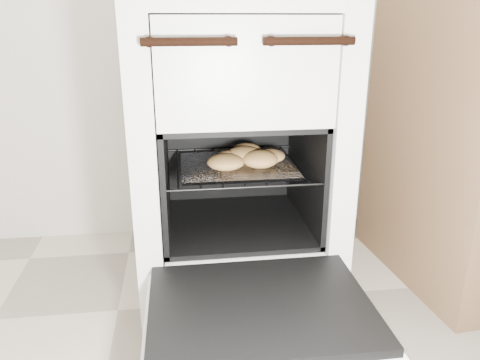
% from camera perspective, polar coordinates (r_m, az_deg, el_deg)
% --- Properties ---
extents(stove, '(0.55, 0.61, 0.84)m').
position_cam_1_polar(stove, '(1.38, -0.75, 3.63)').
color(stove, white).
rests_on(stove, ground).
extents(oven_door, '(0.50, 0.39, 0.03)m').
position_cam_1_polar(oven_door, '(1.05, 2.48, -15.48)').
color(oven_door, black).
rests_on(oven_door, stove).
extents(oven_rack, '(0.40, 0.39, 0.01)m').
position_cam_1_polar(oven_rack, '(1.33, -0.42, 1.78)').
color(oven_rack, black).
rests_on(oven_rack, stove).
extents(foil_sheet, '(0.31, 0.28, 0.01)m').
position_cam_1_polar(foil_sheet, '(1.31, -0.32, 1.77)').
color(foil_sheet, silver).
rests_on(foil_sheet, oven_rack).
extents(baked_rolls, '(0.25, 0.22, 0.05)m').
position_cam_1_polar(baked_rolls, '(1.30, 0.73, 2.85)').
color(baked_rolls, tan).
rests_on(baked_rolls, foil_sheet).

